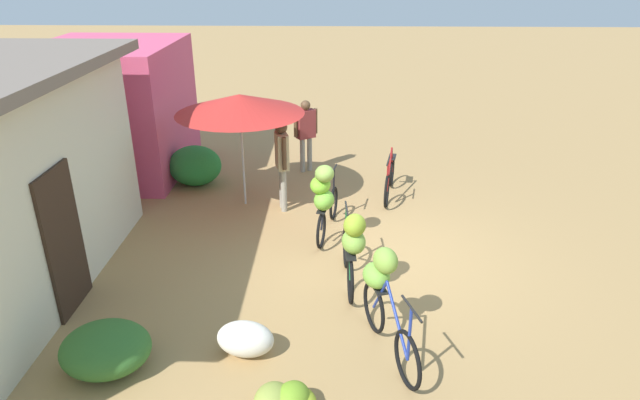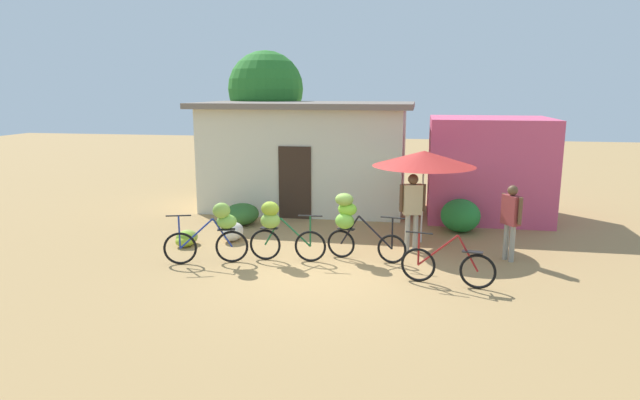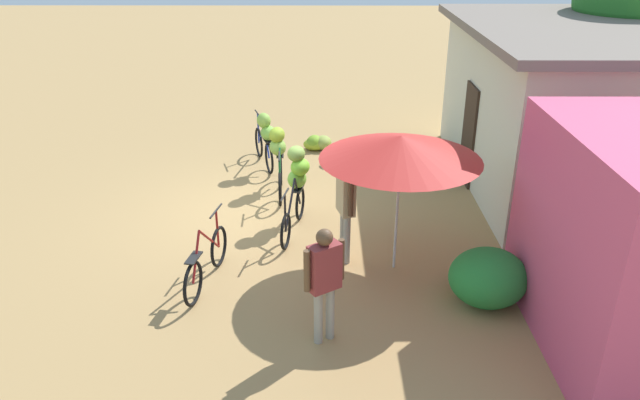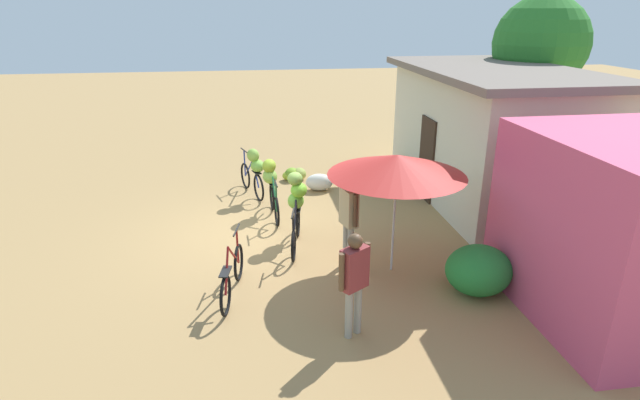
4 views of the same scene
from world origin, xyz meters
The scene contains 15 objects.
ground_plane centered at (0.00, 0.00, 0.00)m, with size 60.00×60.00×0.00m, color #A37F4D.
building_low centered at (-1.50, 5.77, 1.59)m, with size 6.27×3.51×3.14m.
shop_pink centered at (3.71, 5.46, 1.38)m, with size 3.20×2.80×2.76m, color #D54D73.
tree_behind_building centered at (-3.31, 7.87, 3.49)m, with size 2.51×2.51×4.79m.
hedge_bush_front_left centered at (-2.74, 3.32, 0.28)m, with size 0.91×1.04×0.56m, color #326629.
hedge_bush_front_right centered at (2.90, 3.61, 0.41)m, with size 0.98×1.09×0.83m, color #268234.
market_umbrella centered at (1.93, 2.42, 1.97)m, with size 2.34×2.34×2.15m.
bicycle_leftmost centered at (-2.18, 0.09, 0.73)m, with size 1.65×0.65×1.27m.
bicycle_near_pile centered at (-1.01, 0.45, 0.74)m, with size 1.61×0.40×1.26m.
bicycle_center_loaded centered at (0.47, 0.87, 0.84)m, with size 1.69×0.49×1.40m.
bicycle_by_shop centered at (2.40, -0.38, 0.36)m, with size 1.69×0.36×0.97m.
banana_pile_on_ground centered at (-3.37, 1.19, 0.16)m, with size 0.56×0.73×0.35m.
produce_sack centered at (-2.44, 1.75, 0.22)m, with size 0.70×0.44×0.44m, color silver.
person_vendor centered at (3.73, 1.34, 0.97)m, with size 0.39×0.50×1.60m.
person_bystander centered at (1.71, 1.67, 1.06)m, with size 0.56×0.30×1.72m.
Camera 4 is at (9.68, -0.02, 4.41)m, focal length 28.14 mm.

